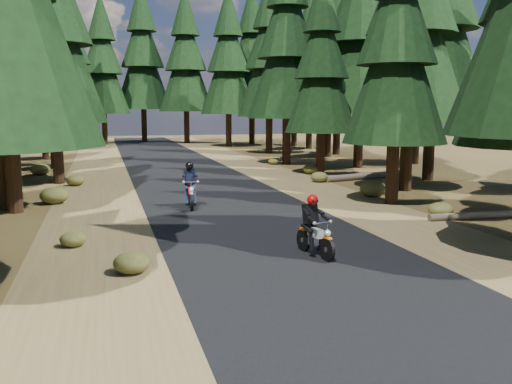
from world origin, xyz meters
TOP-DOWN VIEW (x-y plane):
  - ground at (0.00, 0.00)m, footprint 120.00×120.00m
  - road at (0.00, 5.00)m, footprint 6.00×100.00m
  - shoulder_l at (-4.60, 5.00)m, footprint 3.20×100.00m
  - shoulder_r at (4.60, 5.00)m, footprint 3.20×100.00m
  - pine_forest at (-0.02, 21.05)m, footprint 34.59×55.08m
  - log_near at (8.33, 11.45)m, footprint 4.72×1.69m
  - log_far at (7.74, 1.03)m, footprint 4.36×0.40m
  - understory_shrubs at (0.81, 6.96)m, footprint 15.09×29.66m
  - rider_lead at (0.55, -1.93)m, footprint 0.80×1.72m
  - rider_follow at (-1.35, 5.49)m, footprint 0.70×1.88m

SIDE VIEW (x-z plane):
  - ground at x=0.00m, z-range 0.00..0.00m
  - shoulder_l at x=-4.60m, z-range 0.00..0.01m
  - shoulder_r at x=4.60m, z-range 0.00..0.01m
  - road at x=0.00m, z-range 0.00..0.01m
  - log_far at x=7.74m, z-range 0.00..0.24m
  - log_near at x=8.33m, z-range 0.00..0.32m
  - understory_shrubs at x=0.81m, z-range -0.05..0.60m
  - rider_lead at x=0.55m, z-range -0.24..1.24m
  - rider_follow at x=-1.35m, z-range -0.27..1.38m
  - pine_forest at x=-0.02m, z-range -0.27..16.05m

